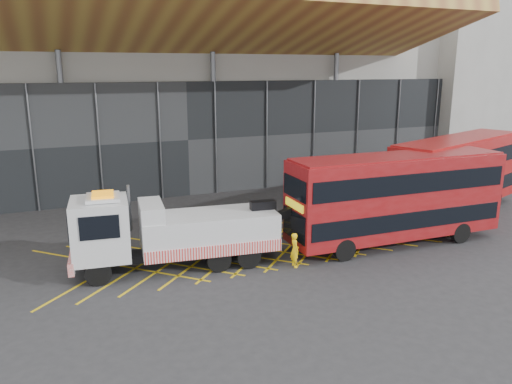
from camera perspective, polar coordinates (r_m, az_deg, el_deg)
name	(u,v)px	position (r m, az deg, el deg)	size (l,w,h in m)	color
ground_plane	(213,251)	(25.31, -4.96, -6.69)	(120.00, 120.00, 0.00)	#2B2B2E
road_markings	(257,244)	(26.09, 0.08, -5.97)	(21.56, 7.16, 0.01)	yellow
construction_building	(161,67)	(41.95, -10.77, 13.86)	(55.00, 23.97, 18.00)	gray
east_building	(469,56)	(55.01, 23.17, 14.06)	(15.00, 12.00, 20.00)	gray
recovery_truck	(170,231)	(22.91, -9.85, -4.45)	(10.93, 3.65, 3.79)	black
bus_towed	(396,195)	(26.45, 15.70, -0.36)	(11.59, 3.09, 4.68)	maroon
bus_second	(457,172)	(33.30, 22.00, 2.14)	(11.95, 6.52, 4.79)	maroon
worker	(295,250)	(23.07, 4.45, -6.62)	(0.59, 0.39, 1.63)	yellow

